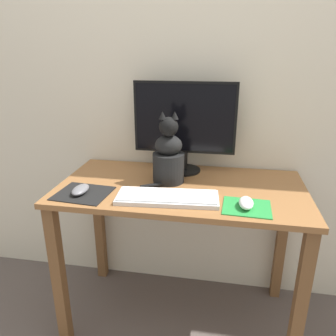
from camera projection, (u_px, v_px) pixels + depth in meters
name	position (u px, v px, depth m)	size (l,w,h in m)	color
ground_plane	(179.00, 314.00, 1.76)	(12.00, 12.00, 0.00)	#564C47
wall_back	(191.00, 69.00, 1.63)	(7.00, 0.04, 2.50)	beige
desk	(181.00, 211.00, 1.54)	(1.12, 0.58, 0.75)	brown
monitor	(185.00, 123.00, 1.60)	(0.50, 0.17, 0.45)	black
keyboard	(167.00, 197.00, 1.36)	(0.43, 0.19, 0.02)	silver
mousepad_left	(83.00, 193.00, 1.42)	(0.24, 0.22, 0.00)	black
mousepad_right	(247.00, 207.00, 1.29)	(0.19, 0.17, 0.00)	#238438
computer_mouse_left	(80.00, 190.00, 1.41)	(0.06, 0.11, 0.03)	slate
computer_mouse_right	(246.00, 203.00, 1.28)	(0.06, 0.10, 0.04)	white
cat	(168.00, 156.00, 1.50)	(0.20, 0.21, 0.33)	black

